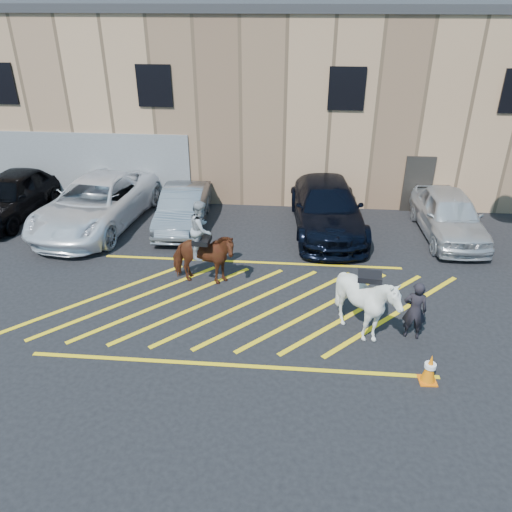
# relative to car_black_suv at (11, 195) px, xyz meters

# --- Properties ---
(ground) EXTENTS (90.00, 90.00, 0.00)m
(ground) POSITION_rel_car_black_suv_xyz_m (9.39, -5.12, -0.85)
(ground) COLOR black
(ground) RESTS_ON ground
(car_black_suv) EXTENTS (2.31, 5.12, 1.71)m
(car_black_suv) POSITION_rel_car_black_suv_xyz_m (0.00, 0.00, 0.00)
(car_black_suv) COLOR black
(car_black_suv) RESTS_ON ground
(car_white_pickup) EXTENTS (3.65, 6.56, 1.73)m
(car_white_pickup) POSITION_rel_car_black_suv_xyz_m (3.52, -0.52, 0.01)
(car_white_pickup) COLOR white
(car_white_pickup) RESTS_ON ground
(car_silver_sedan) EXTENTS (1.62, 4.31, 1.41)m
(car_silver_sedan) POSITION_rel_car_black_suv_xyz_m (6.66, -0.32, -0.15)
(car_silver_sedan) COLOR gray
(car_silver_sedan) RESTS_ON ground
(car_blue_suv) EXTENTS (2.87, 6.00, 1.69)m
(car_blue_suv) POSITION_rel_car_black_suv_xyz_m (11.86, -0.11, -0.01)
(car_blue_suv) COLOR black
(car_blue_suv) RESTS_ON ground
(car_white_suv) EXTENTS (2.08, 4.74, 1.59)m
(car_white_suv) POSITION_rel_car_black_suv_xyz_m (16.08, -0.35, -0.06)
(car_white_suv) COLOR silver
(car_white_suv) RESTS_ON ground
(handler) EXTENTS (0.62, 0.46, 1.57)m
(handler) POSITION_rel_car_black_suv_xyz_m (13.76, -6.44, -0.07)
(handler) COLOR black
(handler) RESTS_ON ground
(warehouse) EXTENTS (32.42, 10.20, 7.30)m
(warehouse) POSITION_rel_car_black_suv_xyz_m (9.38, 6.87, 2.80)
(warehouse) COLOR tan
(warehouse) RESTS_ON ground
(hatching_zone) EXTENTS (12.60, 5.12, 0.01)m
(hatching_zone) POSITION_rel_car_black_suv_xyz_m (9.39, -5.42, -0.85)
(hatching_zone) COLOR yellow
(hatching_zone) RESTS_ON ground
(mounted_bay) EXTENTS (2.02, 1.04, 2.59)m
(mounted_bay) POSITION_rel_car_black_suv_xyz_m (8.13, -4.31, 0.19)
(mounted_bay) COLOR #582014
(mounted_bay) RESTS_ON ground
(saddled_white) EXTENTS (1.73, 1.90, 1.92)m
(saddled_white) POSITION_rel_car_black_suv_xyz_m (12.57, -6.50, 0.11)
(saddled_white) COLOR white
(saddled_white) RESTS_ON ground
(traffic_cone) EXTENTS (0.40, 0.40, 0.73)m
(traffic_cone) POSITION_rel_car_black_suv_xyz_m (13.83, -8.07, -0.49)
(traffic_cone) COLOR orange
(traffic_cone) RESTS_ON ground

